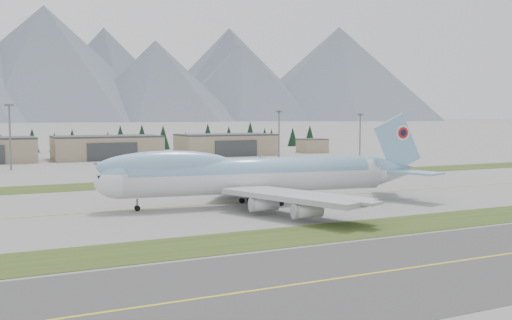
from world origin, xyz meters
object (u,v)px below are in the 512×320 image
hangar_right (226,144)px  service_vehicle_b (199,159)px  boeing_747_freighter (253,175)px  hangar_center (107,147)px  service_vehicle_c (262,159)px  service_vehicle_a (97,164)px

hangar_right → service_vehicle_b: 32.54m
boeing_747_freighter → hangar_center: bearing=98.1°
hangar_center → service_vehicle_b: 44.05m
hangar_right → service_vehicle_c: (5.30, -31.16, -5.39)m
hangar_right → service_vehicle_c: 32.07m
hangar_center → hangar_right: size_ratio=1.00×
boeing_747_freighter → service_vehicle_c: 139.15m
hangar_right → service_vehicle_b: size_ratio=12.75×
service_vehicle_b → service_vehicle_c: bearing=-103.2°
service_vehicle_c → boeing_747_freighter: bearing=-99.5°
service_vehicle_a → service_vehicle_c: 75.06m
boeing_747_freighter → service_vehicle_b: 137.12m
hangar_right → service_vehicle_c: hangar_right is taller
boeing_747_freighter → hangar_right: (57.44, 155.19, -1.37)m
service_vehicle_a → service_vehicle_b: service_vehicle_a is taller
service_vehicle_a → service_vehicle_b: 47.77m
service_vehicle_c → hangar_center: bearing=171.8°
service_vehicle_b → service_vehicle_c: (27.95, -8.44, 0.00)m
boeing_747_freighter → hangar_center: 155.21m
hangar_center → hangar_right: 60.00m
hangar_right → service_vehicle_a: 76.40m
boeing_747_freighter → service_vehicle_a: boeing_747_freighter is taller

